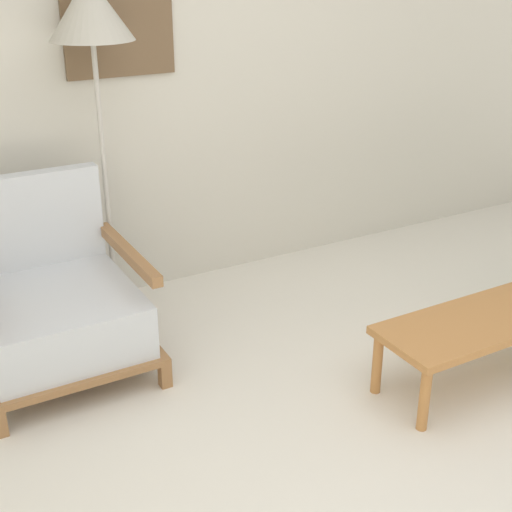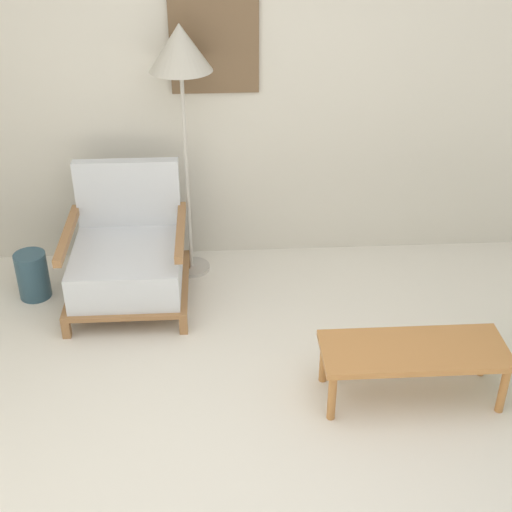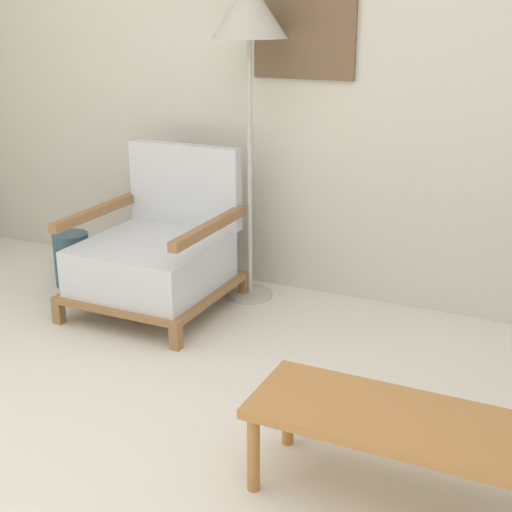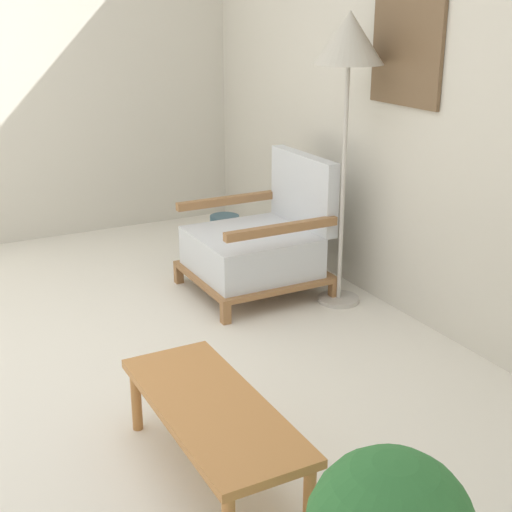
# 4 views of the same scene
# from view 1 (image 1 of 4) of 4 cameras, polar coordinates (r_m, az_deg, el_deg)

# --- Properties ---
(wall_back) EXTENTS (8.00, 0.09, 2.70)m
(wall_back) POSITION_cam_1_polar(r_m,az_deg,el_deg) (3.81, -8.97, 16.67)
(wall_back) COLOR beige
(wall_back) RESTS_ON ground_plane
(armchair) EXTENTS (0.76, 0.78, 0.84)m
(armchair) POSITION_cam_1_polar(r_m,az_deg,el_deg) (3.34, -15.81, -3.81)
(armchair) COLOR olive
(armchair) RESTS_ON ground_plane
(floor_lamp) EXTENTS (0.39, 0.39, 1.68)m
(floor_lamp) POSITION_cam_1_polar(r_m,az_deg,el_deg) (3.43, -13.03, 17.63)
(floor_lamp) COLOR #B7B2A8
(floor_lamp) RESTS_ON ground_plane
(coffee_table) EXTENTS (0.98, 0.38, 0.32)m
(coffee_table) POSITION_cam_1_polar(r_m,az_deg,el_deg) (3.26, 17.69, -5.33)
(coffee_table) COLOR #B2753D
(coffee_table) RESTS_ON ground_plane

